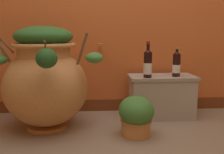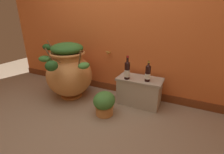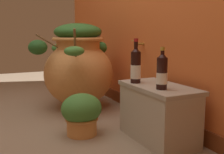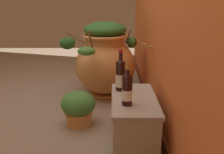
{
  "view_description": "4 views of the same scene",
  "coord_description": "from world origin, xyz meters",
  "px_view_note": "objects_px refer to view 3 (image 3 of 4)",
  "views": [
    {
      "loc": [
        -0.17,
        -1.65,
        0.84
      ],
      "look_at": [
        0.01,
        0.78,
        0.42
      ],
      "focal_mm": 42.34,
      "sensor_mm": 36.0,
      "label": 1
    },
    {
      "loc": [
        1.1,
        -1.29,
        1.29
      ],
      "look_at": [
        0.09,
        0.81,
        0.38
      ],
      "focal_mm": 26.06,
      "sensor_mm": 36.0,
      "label": 2
    },
    {
      "loc": [
        2.15,
        -0.29,
        0.8
      ],
      "look_at": [
        0.01,
        0.72,
        0.41
      ],
      "focal_mm": 44.1,
      "sensor_mm": 36.0,
      "label": 3
    },
    {
      "loc": [
        2.21,
        0.7,
        1.14
      ],
      "look_at": [
        0.09,
        0.69,
        0.44
      ],
      "focal_mm": 38.5,
      "sensor_mm": 36.0,
      "label": 4
    }
  ],
  "objects_px": {
    "potted_shrub": "(82,113)",
    "terracotta_urn": "(78,67)",
    "wine_bottle_middle": "(136,66)",
    "wine_bottle_left": "(162,72)"
  },
  "relations": [
    {
      "from": "wine_bottle_middle",
      "to": "potted_shrub",
      "type": "bearing_deg",
      "value": -113.63
    },
    {
      "from": "terracotta_urn",
      "to": "wine_bottle_middle",
      "type": "distance_m",
      "value": 0.94
    },
    {
      "from": "potted_shrub",
      "to": "terracotta_urn",
      "type": "bearing_deg",
      "value": 163.23
    },
    {
      "from": "terracotta_urn",
      "to": "wine_bottle_left",
      "type": "relative_size",
      "value": 3.66
    },
    {
      "from": "terracotta_urn",
      "to": "wine_bottle_left",
      "type": "distance_m",
      "value": 1.23
    },
    {
      "from": "wine_bottle_left",
      "to": "potted_shrub",
      "type": "distance_m",
      "value": 0.72
    },
    {
      "from": "wine_bottle_left",
      "to": "potted_shrub",
      "type": "bearing_deg",
      "value": -137.08
    },
    {
      "from": "wine_bottle_left",
      "to": "terracotta_urn",
      "type": "bearing_deg",
      "value": -170.87
    },
    {
      "from": "terracotta_urn",
      "to": "wine_bottle_middle",
      "type": "xyz_separation_m",
      "value": [
        0.92,
        0.16,
        0.11
      ]
    },
    {
      "from": "terracotta_urn",
      "to": "wine_bottle_left",
      "type": "xyz_separation_m",
      "value": [
        1.21,
        0.19,
        0.09
      ]
    }
  ]
}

